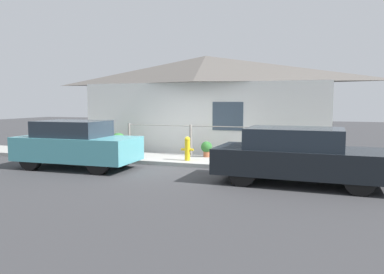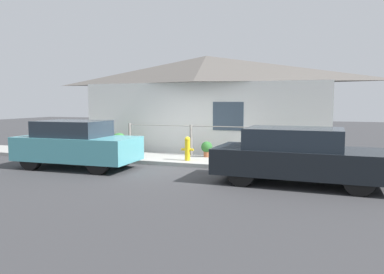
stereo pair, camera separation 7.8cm
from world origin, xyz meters
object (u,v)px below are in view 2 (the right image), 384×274
potted_plant_by_fence (119,141)px  car_right (299,156)px  potted_plant_corner (287,152)px  car_left (76,144)px  fire_hydrant (187,148)px  potted_plant_near_hydrant (207,148)px

potted_plant_by_fence → car_right: bearing=-22.7°
potted_plant_by_fence → potted_plant_corner: (6.05, 0.00, -0.14)m
potted_plant_by_fence → potted_plant_corner: 6.05m
car_right → potted_plant_corner: 2.81m
car_left → car_right: (6.40, 0.00, -0.03)m
fire_hydrant → potted_plant_corner: size_ratio=1.47×
car_right → car_left: bearing=-178.3°
car_left → fire_hydrant: bearing=29.6°
car_left → fire_hydrant: (2.89, 1.75, -0.20)m
car_left → potted_plant_by_fence: car_left is taller
car_left → potted_plant_near_hydrant: (3.24, 2.69, -0.29)m
potted_plant_by_fence → potted_plant_near_hydrant: bearing=-1.0°
potted_plant_near_hydrant → car_left: bearing=-140.3°
car_right → potted_plant_near_hydrant: size_ratio=7.82×
potted_plant_corner → potted_plant_by_fence: bearing=-180.0°
car_left → potted_plant_by_fence: size_ratio=5.08×
car_right → potted_plant_by_fence: (-6.57, 2.75, -0.15)m
car_right → potted_plant_corner: (-0.52, 2.75, -0.29)m
car_right → potted_plant_near_hydrant: bearing=141.2°
car_left → fire_hydrant: size_ratio=4.77×
potted_plant_by_fence → potted_plant_corner: potted_plant_by_fence is taller
potted_plant_near_hydrant → potted_plant_corner: 2.64m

